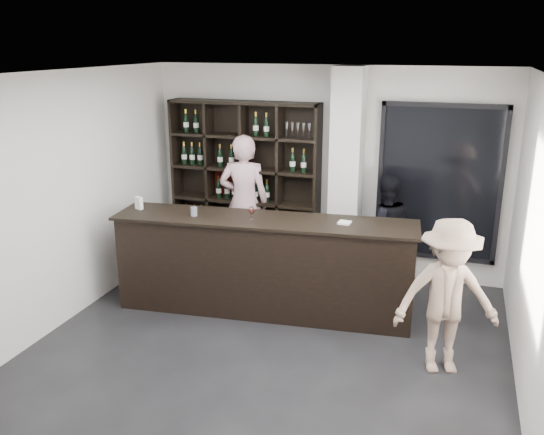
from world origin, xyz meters
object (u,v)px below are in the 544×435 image
(wine_shelf, at_px, (245,185))
(taster_pink, at_px, (244,202))
(taster_black, at_px, (384,230))
(tasting_counter, at_px, (264,265))
(customer, at_px, (447,297))

(wine_shelf, relative_size, taster_pink, 1.22)
(wine_shelf, bearing_deg, taster_pink, -73.14)
(taster_black, bearing_deg, taster_pink, -23.64)
(taster_pink, relative_size, taster_black, 1.27)
(tasting_counter, bearing_deg, taster_pink, 114.15)
(taster_pink, xyz_separation_m, customer, (2.89, -2.00, -0.18))
(taster_pink, distance_m, customer, 3.52)
(tasting_counter, xyz_separation_m, taster_black, (1.26, 1.30, 0.17))
(tasting_counter, bearing_deg, taster_black, 40.07)
(taster_black, bearing_deg, customer, 90.13)
(wine_shelf, bearing_deg, customer, -36.36)
(tasting_counter, relative_size, customer, 2.26)
(tasting_counter, bearing_deg, customer, -23.94)
(tasting_counter, height_order, taster_pink, taster_pink)
(customer, bearing_deg, tasting_counter, 143.83)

